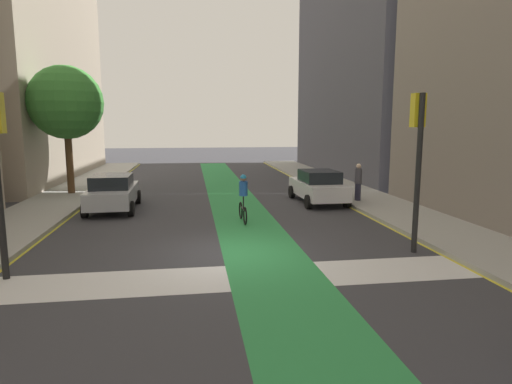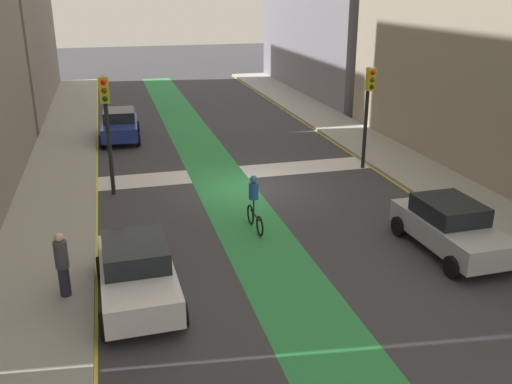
{
  "view_description": "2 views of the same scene",
  "coord_description": "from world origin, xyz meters",
  "px_view_note": "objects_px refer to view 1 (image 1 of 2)",
  "views": [
    {
      "loc": [
        -1.07,
        -12.05,
        3.69
      ],
      "look_at": [
        1.24,
        3.41,
        1.26
      ],
      "focal_mm": 30.23,
      "sensor_mm": 36.0,
      "label": 1
    },
    {
      "loc": [
        5.2,
        20.66,
        7.61
      ],
      "look_at": [
        0.69,
        3.71,
        1.18
      ],
      "focal_mm": 39.19,
      "sensor_mm": 36.0,
      "label": 2
    }
  ],
  "objects_px": {
    "traffic_signal_near_right": "(418,143)",
    "car_silver_left_far": "(113,192)",
    "pedestrian_sidewalk_right_a": "(358,182)",
    "street_tree_near": "(66,103)",
    "car_white_right_far": "(318,186)",
    "cyclist_in_lane": "(243,197)"
  },
  "relations": [
    {
      "from": "car_white_right_far",
      "to": "cyclist_in_lane",
      "type": "xyz_separation_m",
      "value": [
        -4.04,
        -3.62,
        0.17
      ]
    },
    {
      "from": "cyclist_in_lane",
      "to": "car_white_right_far",
      "type": "bearing_deg",
      "value": 41.85
    },
    {
      "from": "car_white_right_far",
      "to": "street_tree_near",
      "type": "bearing_deg",
      "value": 162.19
    },
    {
      "from": "car_silver_left_far",
      "to": "pedestrian_sidewalk_right_a",
      "type": "distance_m",
      "value": 11.2
    },
    {
      "from": "cyclist_in_lane",
      "to": "pedestrian_sidewalk_right_a",
      "type": "bearing_deg",
      "value": 28.45
    },
    {
      "from": "traffic_signal_near_right",
      "to": "car_silver_left_far",
      "type": "distance_m",
      "value": 12.7
    },
    {
      "from": "car_white_right_far",
      "to": "cyclist_in_lane",
      "type": "bearing_deg",
      "value": -138.15
    },
    {
      "from": "car_silver_left_far",
      "to": "street_tree_near",
      "type": "xyz_separation_m",
      "value": [
        -2.89,
        4.43,
        4.01
      ]
    },
    {
      "from": "cyclist_in_lane",
      "to": "street_tree_near",
      "type": "distance_m",
      "value": 11.82
    },
    {
      "from": "pedestrian_sidewalk_right_a",
      "to": "car_white_right_far",
      "type": "bearing_deg",
      "value": 166.14
    },
    {
      "from": "car_white_right_far",
      "to": "street_tree_near",
      "type": "xyz_separation_m",
      "value": [
        -12.27,
        3.94,
        4.01
      ]
    },
    {
      "from": "pedestrian_sidewalk_right_a",
      "to": "street_tree_near",
      "type": "height_order",
      "value": "street_tree_near"
    },
    {
      "from": "pedestrian_sidewalk_right_a",
      "to": "street_tree_near",
      "type": "bearing_deg",
      "value": 162.69
    },
    {
      "from": "traffic_signal_near_right",
      "to": "car_silver_left_far",
      "type": "height_order",
      "value": "traffic_signal_near_right"
    },
    {
      "from": "car_white_right_far",
      "to": "cyclist_in_lane",
      "type": "height_order",
      "value": "cyclist_in_lane"
    },
    {
      "from": "traffic_signal_near_right",
      "to": "car_white_right_far",
      "type": "distance_m",
      "value": 8.54
    },
    {
      "from": "traffic_signal_near_right",
      "to": "pedestrian_sidewalk_right_a",
      "type": "bearing_deg",
      "value": 79.89
    },
    {
      "from": "traffic_signal_near_right",
      "to": "cyclist_in_lane",
      "type": "height_order",
      "value": "traffic_signal_near_right"
    },
    {
      "from": "pedestrian_sidewalk_right_a",
      "to": "cyclist_in_lane",
      "type": "bearing_deg",
      "value": -151.55
    },
    {
      "from": "car_silver_left_far",
      "to": "cyclist_in_lane",
      "type": "height_order",
      "value": "cyclist_in_lane"
    },
    {
      "from": "cyclist_in_lane",
      "to": "traffic_signal_near_right",
      "type": "bearing_deg",
      "value": -45.49
    },
    {
      "from": "traffic_signal_near_right",
      "to": "street_tree_near",
      "type": "distance_m",
      "value": 17.64
    }
  ]
}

